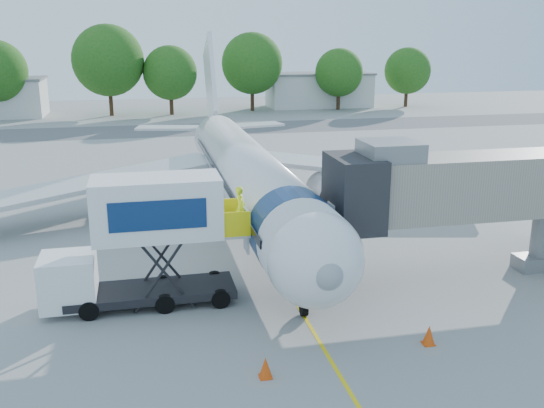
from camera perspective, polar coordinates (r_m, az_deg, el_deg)
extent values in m
plane|color=#969693|center=(33.70, -1.27, -3.49)|extent=(160.00, 160.00, 0.00)
cube|color=yellow|center=(33.70, -1.27, -3.48)|extent=(0.15, 70.00, 0.01)
cube|color=#59595B|center=(74.33, -7.60, 6.97)|extent=(120.00, 10.00, 0.01)
cylinder|color=white|center=(35.71, -2.23, 2.61)|extent=(3.70, 28.00, 3.70)
sphere|color=white|center=(22.63, 4.10, -5.22)|extent=(3.70, 3.70, 3.70)
sphere|color=gray|center=(21.25, 5.28, -6.67)|extent=(1.10, 1.10, 1.10)
cone|color=white|center=(52.24, -5.57, 6.71)|extent=(3.70, 6.00, 3.70)
cube|color=white|center=(52.75, -5.83, 11.38)|extent=(0.35, 7.26, 8.29)
cube|color=silver|center=(41.59, 9.22, 3.30)|extent=(16.17, 9.32, 1.42)
cube|color=silver|center=(38.86, -16.35, 2.00)|extent=(16.17, 9.32, 1.42)
cylinder|color=#999BA0|center=(38.83, 5.41, 1.04)|extent=(2.10, 3.60, 2.10)
cylinder|color=#999BA0|center=(37.06, -11.02, 0.10)|extent=(2.10, 3.60, 2.10)
cube|color=black|center=(22.20, 4.34, -4.41)|extent=(2.60, 1.39, 0.81)
cylinder|color=navy|center=(25.35, 2.19, -2.87)|extent=(3.73, 2.00, 3.73)
cylinder|color=silver|center=(24.83, 3.01, -8.88)|extent=(0.16, 0.16, 1.50)
cylinder|color=black|center=(25.01, 3.00, -9.78)|extent=(0.25, 0.64, 0.64)
cylinder|color=black|center=(39.69, 0.73, 0.16)|extent=(0.35, 0.90, 0.90)
cylinder|color=black|center=(38.89, -6.75, -0.28)|extent=(0.35, 0.90, 0.90)
cube|color=gray|center=(29.33, 19.00, 1.68)|extent=(13.60, 2.60, 2.80)
cube|color=black|center=(26.71, 7.72, 1.09)|extent=(2.00, 3.20, 3.20)
cube|color=slate|center=(26.91, 11.07, 4.98)|extent=(2.40, 2.40, 0.80)
cylinder|color=slate|center=(32.02, 23.92, -3.09)|extent=(0.90, 0.90, 3.00)
cube|color=slate|center=(32.38, 23.70, -5.02)|extent=(2.20, 1.20, 0.70)
cylinder|color=black|center=(31.87, 22.38, -5.20)|extent=(0.30, 0.70, 0.70)
cube|color=black|center=(26.43, -11.26, -8.08)|extent=(7.00, 2.30, 0.35)
cube|color=white|center=(26.32, -18.59, -6.84)|extent=(2.20, 2.20, 2.10)
cube|color=black|center=(26.15, -18.68, -5.93)|extent=(1.90, 2.10, 0.70)
cube|color=white|center=(25.19, -10.79, -0.29)|extent=(5.20, 2.40, 2.50)
cube|color=navy|center=(24.02, -10.69, -1.07)|extent=(3.80, 0.04, 1.20)
cube|color=silver|center=(25.80, -3.65, -2.44)|extent=(1.10, 2.20, 0.10)
cube|color=yellow|center=(24.64, -3.29, -1.97)|extent=(1.10, 0.06, 1.10)
cube|color=yellow|center=(26.63, -4.02, -0.63)|extent=(1.10, 0.06, 1.10)
cylinder|color=black|center=(25.69, -4.85, -8.89)|extent=(0.80, 0.25, 0.80)
cylinder|color=black|center=(27.60, -5.44, -7.11)|extent=(0.80, 0.25, 0.80)
cylinder|color=black|center=(25.64, -16.84, -9.60)|extent=(0.80, 0.25, 0.80)
cylinder|color=black|center=(27.56, -16.54, -7.77)|extent=(0.80, 0.25, 0.80)
imported|color=#CDEA18|center=(25.56, -2.98, -0.34)|extent=(0.47, 0.69, 1.84)
cube|color=navy|center=(17.91, 11.62, -17.86)|extent=(2.24, 1.93, 0.38)
cylinder|color=black|center=(19.57, 14.69, -17.94)|extent=(0.77, 0.30, 0.76)
cone|color=#DA430B|center=(23.55, 14.55, -11.84)|extent=(0.47, 0.47, 0.75)
cube|color=#DA430B|center=(23.71, 14.49, -12.60)|extent=(0.43, 0.43, 0.04)
cone|color=#DA430B|center=(20.87, -0.62, -15.12)|extent=(0.46, 0.46, 0.74)
cube|color=#DA430B|center=(21.05, -0.62, -15.93)|extent=(0.42, 0.42, 0.04)
cube|color=silver|center=(97.77, 4.44, 10.58)|extent=(16.00, 7.00, 5.00)
cube|color=slate|center=(97.57, 4.48, 12.13)|extent=(16.40, 7.40, 0.30)
cylinder|color=#382314|center=(90.61, -24.25, 8.47)|extent=(0.56, 0.56, 3.71)
cylinder|color=#382314|center=(89.29, -14.93, 9.45)|extent=(0.56, 0.56, 4.43)
sphere|color=#1A5216|center=(88.91, -15.18, 12.91)|extent=(9.84, 9.84, 9.84)
cylinder|color=#382314|center=(88.74, -9.45, 9.40)|extent=(0.56, 0.56, 3.42)
sphere|color=#1A5216|center=(88.40, -9.57, 12.08)|extent=(7.59, 7.59, 7.59)
cylinder|color=#382314|center=(92.05, -1.87, 10.01)|extent=(0.56, 0.56, 4.05)
sphere|color=#1A5216|center=(91.70, -1.90, 13.09)|extent=(9.00, 9.00, 9.00)
cylinder|color=#382314|center=(94.01, 6.25, 9.80)|extent=(0.56, 0.56, 3.23)
sphere|color=#1A5216|center=(93.70, 6.33, 12.20)|extent=(7.19, 7.19, 7.19)
cylinder|color=#382314|center=(99.98, 12.50, 9.88)|extent=(0.56, 0.56, 3.25)
sphere|color=#1A5216|center=(99.69, 12.63, 12.15)|extent=(7.23, 7.23, 7.23)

